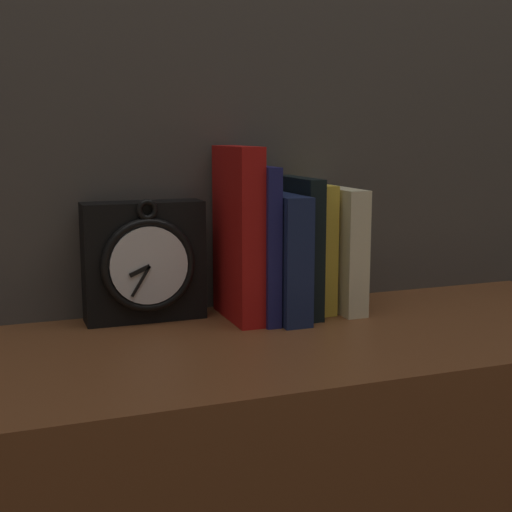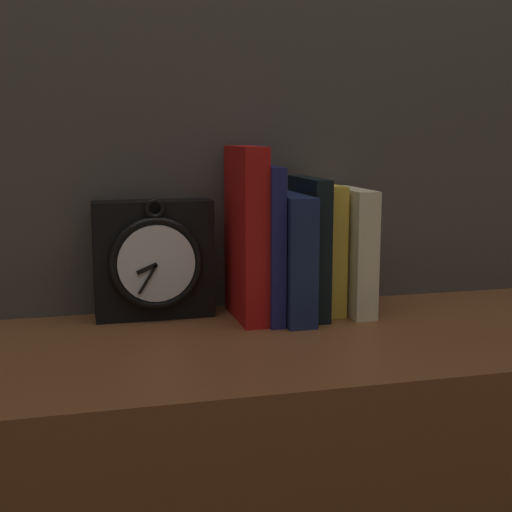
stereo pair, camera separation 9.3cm
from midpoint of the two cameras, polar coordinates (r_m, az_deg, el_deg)
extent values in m
cube|color=black|center=(1.07, -11.45, -0.44)|extent=(0.18, 0.05, 0.18)
torus|color=black|center=(1.03, -11.16, -0.75)|extent=(0.14, 0.01, 0.14)
cylinder|color=silver|center=(1.03, -11.13, -0.78)|extent=(0.11, 0.01, 0.11)
cube|color=black|center=(1.03, -11.87, -1.20)|extent=(0.03, 0.00, 0.02)
cube|color=black|center=(1.03, -11.78, -2.02)|extent=(0.03, 0.00, 0.04)
torus|color=black|center=(1.02, -11.31, 3.63)|extent=(0.03, 0.01, 0.03)
cube|color=#B71512|center=(1.05, -4.01, 1.77)|extent=(0.04, 0.14, 0.26)
cube|color=navy|center=(1.06, -2.45, 1.06)|extent=(0.02, 0.15, 0.23)
cube|color=#1A264E|center=(1.06, -0.62, 0.00)|extent=(0.04, 0.16, 0.19)
cube|color=black|center=(1.08, 0.97, 0.80)|extent=(0.03, 0.14, 0.21)
cube|color=yellow|center=(1.11, 2.25, 0.69)|extent=(0.03, 0.11, 0.20)
cube|color=beige|center=(1.11, 4.29, 0.54)|extent=(0.03, 0.14, 0.19)
camera|label=1|loc=(0.05, -92.86, -0.50)|focal=50.00mm
camera|label=2|loc=(0.05, 87.14, 0.50)|focal=50.00mm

